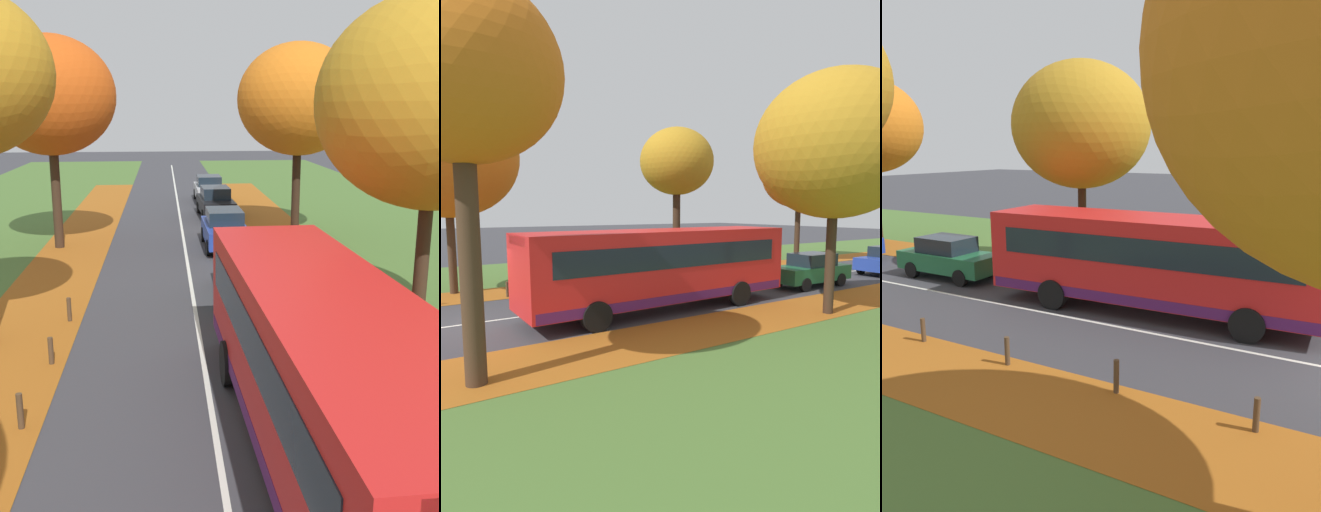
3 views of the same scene
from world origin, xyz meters
The scene contains 9 objects.
grass_verge_right centered at (9.20, 20.00, 0.00)m, with size 12.00×90.00×0.01m, color #476B2D.
leaf_litter_right centered at (4.60, 14.00, 0.01)m, with size 2.80×60.00×0.00m, color #9E5619.
tree_right_near centered at (5.45, 11.27, 5.90)m, with size 5.56×5.56×8.41m.
bollard_second centered at (-3.58, 2.07, 0.34)m, with size 0.12×0.12×0.67m, color #4C3823.
bollard_third centered at (-3.52, 4.96, 0.37)m, with size 0.12×0.12×0.74m, color #4C3823.
bollard_fourth centered at (-3.57, 7.84, 0.35)m, with size 0.12×0.12×0.70m, color #4C3823.
bollard_fifth centered at (-3.52, 10.72, 0.33)m, with size 0.12×0.12×0.65m, color #4C3823.
bus centered at (1.75, 6.49, 1.70)m, with size 2.90×10.47×2.98m.
car_green_lead centered at (1.73, 15.15, 0.81)m, with size 1.81×4.21×1.62m.
Camera 3 is at (-12.06, 0.51, 5.05)m, focal length 35.00 mm.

